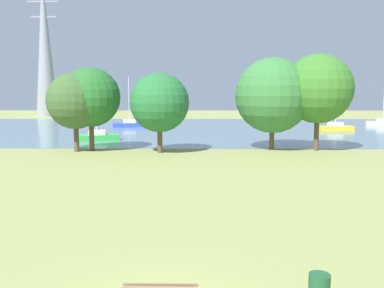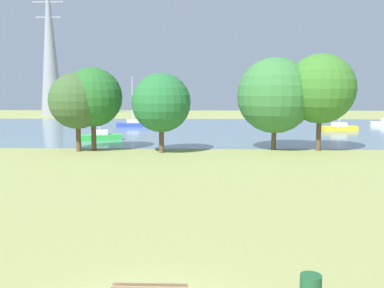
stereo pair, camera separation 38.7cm
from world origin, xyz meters
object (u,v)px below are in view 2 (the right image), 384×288
Objects in this scene: tree_mid_shore at (161,103)px; tree_west_far at (320,89)px; electricity_pylon at (50,45)px; tree_east_near at (77,101)px; sailboat_yellow at (339,127)px; sailboat_blue at (133,124)px; tree_west_near at (275,95)px; tree_east_far at (93,97)px; sailboat_green at (100,136)px.

tree_mid_shore is 14.30m from tree_west_far.
tree_east_near is at bearing -67.82° from electricity_pylon.
tree_west_far reaches higher than sailboat_yellow.
sailboat_yellow is 29.07m from sailboat_blue.
sailboat_blue is at bearing 126.43° from tree_west_near.
sailboat_blue is 0.98× the size of tree_east_far.
sailboat_blue is at bearing 131.63° from tree_west_far.
tree_west_near is at bearing 5.52° from tree_east_near.
sailboat_blue is at bearing 170.24° from sailboat_yellow.
electricity_pylon is at bearing 148.40° from sailboat_yellow.
tree_west_near reaches higher than sailboat_blue.
sailboat_yellow is 31.66m from sailboat_green.
tree_east_near is at bearing -176.89° from tree_west_far.
tree_west_far is (21.87, -7.20, 5.14)m from sailboat_green.
tree_east_near is (-0.65, -24.84, 4.07)m from sailboat_blue.
sailboat_blue is (-28.65, 4.93, 0.00)m from sailboat_yellow.
tree_east_near is (-29.30, -19.91, 4.07)m from sailboat_yellow.
sailboat_yellow is 0.94× the size of tree_east_far.
tree_east_far is 1.08× the size of tree_mid_shore.
tree_west_near reaches higher than sailboat_yellow.
tree_mid_shore is at bearing -61.16° from electricity_pylon.
tree_west_far is 65.69m from electricity_pylon.
tree_west_far is at bearing -112.15° from sailboat_yellow.
electricity_pylon is at bearing 112.18° from tree_east_near.
sailboat_green is 0.84× the size of tree_east_far.
tree_east_far is (1.42, -7.78, 4.38)m from sailboat_green.
sailboat_yellow is 35.66m from tree_east_near.
tree_east_far is at bearing 26.31° from tree_east_near.
sailboat_yellow is 0.96× the size of sailboat_blue.
electricity_pylon reaches higher than tree_west_far.
tree_west_near is 4.04m from tree_west_far.
tree_mid_shore is 0.83× the size of tree_west_near.
sailboat_green is 48.98m from electricity_pylon.
tree_west_far reaches higher than sailboat_green.
sailboat_green is (-29.49, -11.52, -0.01)m from sailboat_yellow.
sailboat_blue is 0.84× the size of tree_west_far.
electricity_pylon reaches higher than tree_east_far.
electricity_pylon is at bearing 118.84° from tree_mid_shore.
sailboat_green is 0.90× the size of tree_east_near.
tree_west_near reaches higher than tree_mid_shore.
tree_west_near is (17.07, -23.12, 4.52)m from sailboat_blue.
tree_west_far is at bearing -48.37° from sailboat_blue.
sailboat_yellow reaches higher than sailboat_green.
tree_east_far is 0.86× the size of tree_west_far.
sailboat_yellow is at bearing 34.19° from tree_east_near.
sailboat_yellow is 1.11× the size of sailboat_green.
tree_east_far is 0.26× the size of electricity_pylon.
tree_west_near is at bearing 172.32° from tree_west_far.
tree_east_near is at bearing -153.69° from tree_east_far.
sailboat_yellow is 0.83× the size of tree_west_near.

